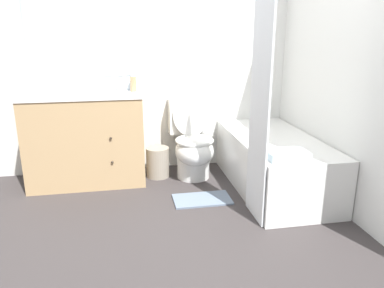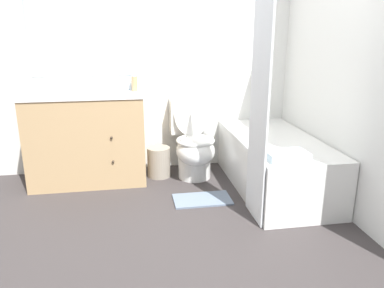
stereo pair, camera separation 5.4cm
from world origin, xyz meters
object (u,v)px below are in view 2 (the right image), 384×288
Objects in this scene: sink_faucet at (86,86)px; bath_mat at (202,199)px; bathtub at (274,163)px; hand_towel_folded at (37,92)px; tissue_box at (126,84)px; wastebasket at (159,162)px; toilet at (194,143)px; bath_towel_folded at (286,155)px; vanity_cabinet at (87,137)px; soap_dispenser at (134,83)px.

bath_mat is (1.01, -0.86, -0.91)m from sink_faucet.
bath_mat is at bearing -166.75° from bathtub.
hand_towel_folded is at bearing -137.89° from sink_faucet.
bathtub reaches higher than bath_mat.
wastebasket is at bearing -25.12° from tissue_box.
toilet is 2.68× the size of bath_towel_folded.
bath_towel_folded is at bearing -33.92° from vanity_cabinet.
vanity_cabinet is at bearing 179.28° from wastebasket.
soap_dispenser is 1.59m from bath_towel_folded.
soap_dispenser reaches higher than toilet.
bath_towel_folded is (1.97, -0.93, -0.40)m from hand_towel_folded.
bathtub is at bearing -20.01° from soap_dispenser.
bathtub is at bearing -24.11° from wastebasket.
toilet is 3.25× the size of hand_towel_folded.
hand_towel_folded is at bearing -176.60° from toilet.
soap_dispenser is 0.66× the size of hand_towel_folded.
soap_dispenser is (0.47, -0.02, 0.51)m from vanity_cabinet.
sink_faucet is 1.61m from bath_mat.
sink_faucet is at bearing 139.79° from bath_mat.
soap_dispenser is 0.87m from hand_towel_folded.
bathtub is 0.78m from bath_mat.
vanity_cabinet is 1.91m from bath_towel_folded.
tissue_box is (0.40, 0.13, 0.48)m from vanity_cabinet.
toilet is 1.65× the size of bath_mat.
vanity_cabinet is 0.62m from hand_towel_folded.
bathtub is at bearing -31.44° from toilet.
tissue_box reaches higher than hand_towel_folded.
toilet is 2.71× the size of wastebasket.
bathtub is 1.52m from soap_dispenser.
sink_faucet reaches higher than bath_towel_folded.
hand_towel_folded is (-0.38, -0.14, 0.47)m from vanity_cabinet.
vanity_cabinet is 0.51m from sink_faucet.
sink_faucet is 0.53m from soap_dispenser.
tissue_box is at bearing 164.33° from toilet.
vanity_cabinet is at bearing 177.68° from soap_dispenser.
vanity_cabinet is 4.29× the size of hand_towel_folded.
toilet reaches higher than bath_towel_folded.
tissue_box is at bearing 128.55° from bath_mat.
bathtub is 1.15m from wastebasket.
toilet is 0.41m from wastebasket.
bath_towel_folded reaches higher than bath_mat.
toilet is (1.04, -0.26, -0.57)m from sink_faucet.
sink_faucet is at bearing 162.44° from wastebasket.
soap_dispenser is 0.34× the size of bath_mat.
bath_mat is (0.54, -0.63, -0.95)m from soap_dispenser.
vanity_cabinet is 1.32× the size of toilet.
toilet is at bearing -7.17° from wastebasket.
tissue_box is 0.29× the size of bath_mat.
bathtub is at bearing -24.33° from tissue_box.
wastebasket is 0.83m from soap_dispenser.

